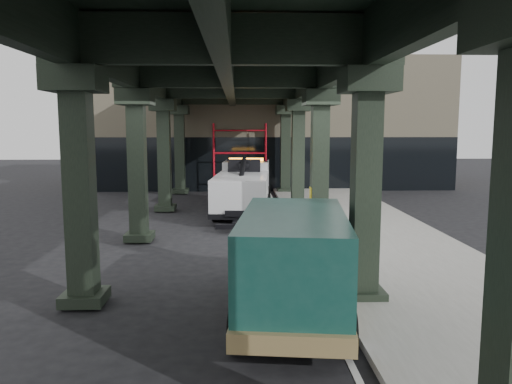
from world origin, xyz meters
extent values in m
plane|color=black|center=(0.00, 0.00, 0.00)|extent=(90.00, 90.00, 0.00)
cube|color=gray|center=(4.50, 2.00, 0.07)|extent=(5.00, 40.00, 0.15)
cube|color=silver|center=(1.70, 2.00, 0.01)|extent=(0.12, 38.00, 0.01)
cube|color=black|center=(2.60, -4.00, 2.50)|extent=(0.55, 0.55, 5.00)
cube|color=black|center=(2.60, -4.00, 4.75)|extent=(1.10, 1.10, 0.50)
cube|color=black|center=(2.60, -4.00, 0.18)|extent=(0.90, 0.90, 0.24)
cube|color=black|center=(2.60, 2.00, 2.50)|extent=(0.55, 0.55, 5.00)
cube|color=black|center=(2.60, 2.00, 4.75)|extent=(1.10, 1.10, 0.50)
cube|color=black|center=(2.60, 2.00, 0.18)|extent=(0.90, 0.90, 0.24)
cube|color=black|center=(2.60, 8.00, 2.50)|extent=(0.55, 0.55, 5.00)
cube|color=black|center=(2.60, 8.00, 4.75)|extent=(1.10, 1.10, 0.50)
cube|color=black|center=(2.60, 8.00, 0.18)|extent=(0.90, 0.90, 0.24)
cube|color=black|center=(2.60, 14.00, 2.50)|extent=(0.55, 0.55, 5.00)
cube|color=black|center=(2.60, 14.00, 4.75)|extent=(1.10, 1.10, 0.50)
cube|color=black|center=(2.60, 14.00, 0.18)|extent=(0.90, 0.90, 0.24)
cube|color=black|center=(-3.40, -4.00, 2.50)|extent=(0.55, 0.55, 5.00)
cube|color=black|center=(-3.40, -4.00, 4.75)|extent=(1.10, 1.10, 0.50)
cube|color=black|center=(-3.40, -4.00, 0.18)|extent=(0.90, 0.90, 0.24)
cube|color=black|center=(-3.40, 2.00, 2.50)|extent=(0.55, 0.55, 5.00)
cube|color=black|center=(-3.40, 2.00, 4.75)|extent=(1.10, 1.10, 0.50)
cube|color=black|center=(-3.40, 2.00, 0.18)|extent=(0.90, 0.90, 0.24)
cube|color=black|center=(-3.40, 8.00, 2.50)|extent=(0.55, 0.55, 5.00)
cube|color=black|center=(-3.40, 8.00, 4.75)|extent=(1.10, 1.10, 0.50)
cube|color=black|center=(-3.40, 8.00, 0.18)|extent=(0.90, 0.90, 0.24)
cube|color=black|center=(-3.40, 14.00, 2.50)|extent=(0.55, 0.55, 5.00)
cube|color=black|center=(-3.40, 14.00, 4.75)|extent=(1.10, 1.10, 0.50)
cube|color=black|center=(-3.40, 14.00, 0.18)|extent=(0.90, 0.90, 0.24)
cube|color=black|center=(2.60, 2.00, 5.55)|extent=(0.35, 32.00, 1.10)
cube|color=black|center=(-3.40, 2.00, 5.55)|extent=(0.35, 32.00, 1.10)
cube|color=black|center=(-0.40, 2.00, 5.55)|extent=(0.35, 32.00, 1.10)
cube|color=black|center=(-0.40, 2.00, 6.25)|extent=(7.40, 32.00, 0.30)
cube|color=#C6B793|center=(2.00, 20.00, 4.00)|extent=(22.00, 10.00, 8.00)
cylinder|color=red|center=(-1.50, 14.90, 2.00)|extent=(0.08, 0.08, 4.00)
cylinder|color=red|center=(-1.50, 14.10, 2.00)|extent=(0.08, 0.08, 4.00)
cylinder|color=red|center=(1.50, 14.90, 2.00)|extent=(0.08, 0.08, 4.00)
cylinder|color=red|center=(1.50, 14.10, 2.00)|extent=(0.08, 0.08, 4.00)
cylinder|color=red|center=(0.00, 14.90, 1.00)|extent=(3.00, 0.08, 0.08)
cylinder|color=red|center=(0.00, 14.90, 2.30)|extent=(3.00, 0.08, 0.08)
cylinder|color=red|center=(0.00, 14.90, 3.60)|extent=(3.00, 0.08, 0.08)
cube|color=black|center=(0.11, 7.00, 0.62)|extent=(1.42, 6.73, 0.22)
cube|color=silver|center=(0.30, 9.26, 1.38)|extent=(2.26, 2.30, 1.60)
cube|color=silver|center=(0.37, 10.20, 0.94)|extent=(2.14, 0.79, 0.80)
cube|color=black|center=(0.31, 9.49, 1.83)|extent=(2.05, 1.31, 0.76)
cube|color=silver|center=(0.03, 5.98, 1.20)|extent=(2.49, 4.61, 1.25)
cube|color=orange|center=(0.28, 9.09, 2.27)|extent=(1.62, 0.38, 0.14)
cube|color=black|center=(0.17, 7.75, 2.09)|extent=(1.46, 0.65, 0.53)
cylinder|color=black|center=(0.05, 6.16, 1.87)|extent=(0.46, 3.12, 1.19)
cube|color=black|center=(-0.15, 3.71, 0.31)|extent=(0.37, 1.26, 0.16)
cube|color=black|center=(-0.20, 3.09, 0.27)|extent=(1.44, 0.34, 0.16)
cylinder|color=black|center=(-0.66, 9.61, 0.49)|extent=(0.39, 1.00, 0.98)
cylinder|color=silver|center=(-0.66, 9.61, 0.49)|extent=(0.39, 0.57, 0.54)
cylinder|color=black|center=(1.29, 9.45, 0.49)|extent=(0.39, 1.00, 0.98)
cylinder|color=silver|center=(1.29, 9.45, 0.49)|extent=(0.39, 0.57, 0.54)
cylinder|color=black|center=(-0.90, 6.68, 0.49)|extent=(0.39, 1.00, 0.98)
cylinder|color=silver|center=(-0.90, 6.68, 0.49)|extent=(0.39, 0.57, 0.54)
cylinder|color=black|center=(1.06, 6.52, 0.49)|extent=(0.39, 1.00, 0.98)
cylinder|color=silver|center=(1.06, 6.52, 0.49)|extent=(0.39, 0.57, 0.54)
cylinder|color=black|center=(-0.99, 5.52, 0.49)|extent=(0.39, 1.00, 0.98)
cylinder|color=silver|center=(-0.99, 5.52, 0.49)|extent=(0.39, 0.57, 0.54)
cylinder|color=black|center=(0.97, 5.37, 0.49)|extent=(0.39, 1.00, 0.98)
cylinder|color=silver|center=(0.97, 5.37, 0.49)|extent=(0.39, 0.57, 0.54)
cube|color=#13463E|center=(1.26, -2.56, 0.88)|extent=(2.01, 1.24, 0.84)
cube|color=#13463E|center=(0.96, -5.09, 1.25)|extent=(2.44, 4.38, 1.81)
cube|color=#9B824F|center=(1.00, -4.73, 0.51)|extent=(2.60, 5.40, 0.32)
cube|color=black|center=(1.22, -2.93, 1.62)|extent=(1.85, 0.61, 0.77)
cube|color=black|center=(0.99, -4.82, 1.72)|extent=(2.37, 3.56, 0.51)
cube|color=silver|center=(1.32, -2.07, 0.51)|extent=(1.86, 0.33, 0.28)
cylinder|color=black|center=(0.34, -2.49, 0.39)|extent=(0.35, 0.81, 0.78)
cylinder|color=silver|center=(0.34, -2.49, 0.39)|extent=(0.35, 0.46, 0.43)
cylinder|color=black|center=(2.18, -2.72, 0.39)|extent=(0.35, 0.81, 0.78)
cylinder|color=silver|center=(2.18, -2.72, 0.39)|extent=(0.35, 0.46, 0.43)
cylinder|color=black|center=(-0.13, -6.36, 0.39)|extent=(0.35, 0.81, 0.78)
cylinder|color=silver|center=(-0.13, -6.36, 0.39)|extent=(0.35, 0.46, 0.43)
cylinder|color=black|center=(1.71, -6.59, 0.39)|extent=(0.35, 0.81, 0.78)
cylinder|color=silver|center=(1.71, -6.59, 0.39)|extent=(0.35, 0.46, 0.43)
camera|label=1|loc=(-0.10, -14.42, 3.80)|focal=35.00mm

